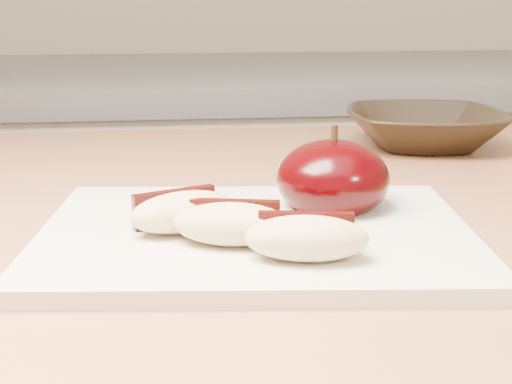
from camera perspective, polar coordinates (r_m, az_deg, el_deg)
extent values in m
cube|color=silver|center=(1.41, -5.77, -10.26)|extent=(2.40, 0.60, 0.90)
cube|color=slate|center=(1.28, -6.34, 9.02)|extent=(2.40, 0.62, 0.04)
cube|color=#9B6543|center=(0.60, -5.34, -2.36)|extent=(1.64, 0.64, 0.04)
cube|color=beige|center=(0.49, 0.00, -3.50)|extent=(0.31, 0.24, 0.01)
ellipsoid|color=black|center=(0.53, 6.17, 1.04)|extent=(0.11, 0.11, 0.06)
cylinder|color=black|center=(0.52, 6.28, 4.69)|extent=(0.01, 0.01, 0.01)
ellipsoid|color=tan|center=(0.48, -5.83, -1.59)|extent=(0.08, 0.06, 0.03)
cube|color=black|center=(0.49, -6.55, -1.23)|extent=(0.06, 0.03, 0.02)
ellipsoid|color=tan|center=(0.45, -1.94, -2.58)|extent=(0.08, 0.05, 0.03)
cube|color=black|center=(0.46, -1.70, -2.11)|extent=(0.06, 0.02, 0.02)
ellipsoid|color=tan|center=(0.42, 4.07, -3.71)|extent=(0.08, 0.05, 0.03)
cube|color=black|center=(0.44, 4.02, -3.17)|extent=(0.06, 0.02, 0.02)
imported|color=black|center=(0.81, 13.30, 4.97)|extent=(0.19, 0.19, 0.04)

